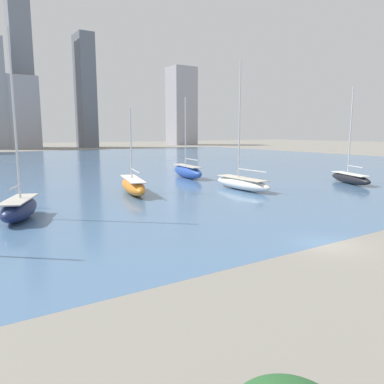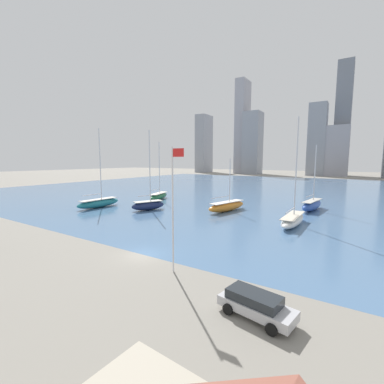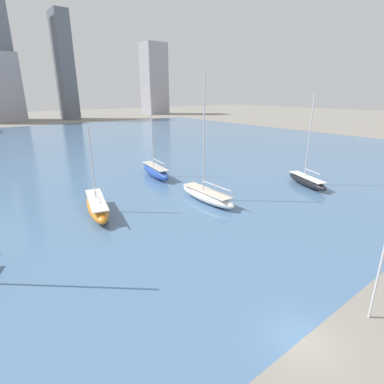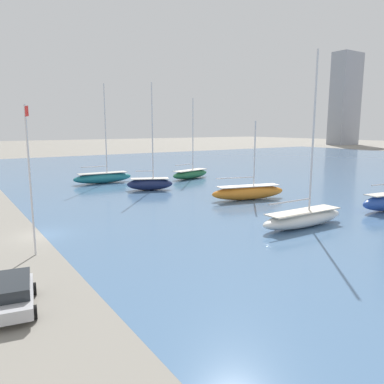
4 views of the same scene
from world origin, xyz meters
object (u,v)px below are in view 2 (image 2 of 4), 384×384
at_px(flag_pole, 173,205).
at_px(sailboat_navy, 148,205).
at_px(sailboat_green, 159,196).
at_px(sailboat_white, 293,219).
at_px(sailboat_orange, 227,206).
at_px(parked_wagon_silver, 255,304).
at_px(sailboat_teal, 99,203).
at_px(sailboat_blue, 312,205).

xyz_separation_m(flag_pole, sailboat_navy, (-21.35, 20.48, -4.93)).
distance_m(sailboat_green, sailboat_white, 35.59).
xyz_separation_m(sailboat_orange, parked_wagon_silver, (15.86, -30.53, -0.13)).
distance_m(sailboat_green, parked_wagon_silver, 51.11).
relative_size(sailboat_orange, sailboat_teal, 0.64).
relative_size(sailboat_navy, sailboat_blue, 1.22).
bearing_deg(sailboat_navy, sailboat_orange, 52.69).
xyz_separation_m(sailboat_blue, parked_wagon_silver, (1.89, -40.30, -0.22)).
bearing_deg(sailboat_blue, sailboat_navy, -139.92).
relative_size(sailboat_white, sailboat_teal, 0.99).
height_order(flag_pole, sailboat_teal, sailboat_teal).
bearing_deg(sailboat_navy, sailboat_white, 30.00).
bearing_deg(flag_pole, sailboat_teal, 151.98).
height_order(flag_pole, sailboat_white, sailboat_white).
relative_size(flag_pole, sailboat_orange, 1.04).
bearing_deg(sailboat_blue, sailboat_green, -163.46).
xyz_separation_m(sailboat_white, sailboat_blue, (0.82, 14.59, 0.18)).
relative_size(flag_pole, sailboat_green, 0.76).
xyz_separation_m(sailboat_navy, parked_wagon_silver, (29.67, -23.14, -0.20)).
bearing_deg(flag_pole, sailboat_green, 131.32).
relative_size(sailboat_blue, parked_wagon_silver, 2.56).
distance_m(sailboat_green, sailboat_teal, 15.88).
bearing_deg(parked_wagon_silver, sailboat_orange, -142.17).
distance_m(flag_pole, sailboat_blue, 38.50).
distance_m(sailboat_navy, sailboat_white, 27.09).
bearing_deg(sailboat_navy, flag_pole, -19.25).
bearing_deg(parked_wagon_silver, sailboat_green, -123.27).
height_order(flag_pole, sailboat_orange, flag_pole).
distance_m(sailboat_blue, parked_wagon_silver, 40.34).
xyz_separation_m(sailboat_green, sailboat_teal, (-3.49, -15.49, 0.08)).
bearing_deg(sailboat_white, sailboat_orange, 160.99).
relative_size(flag_pole, sailboat_navy, 0.70).
bearing_deg(sailboat_orange, sailboat_teal, -142.28).
distance_m(flag_pole, sailboat_green, 43.72).
relative_size(flag_pole, parked_wagon_silver, 2.19).
relative_size(sailboat_navy, sailboat_white, 0.97).
relative_size(flag_pole, sailboat_blue, 0.85).
bearing_deg(sailboat_white, sailboat_navy, -173.48).
distance_m(sailboat_teal, sailboat_blue, 43.71).
bearing_deg(sailboat_green, sailboat_teal, -117.80).
bearing_deg(sailboat_green, sailboat_white, -30.69).
distance_m(sailboat_navy, parked_wagon_silver, 37.63).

